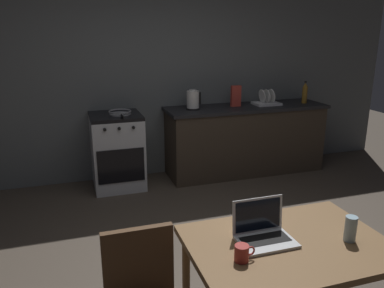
# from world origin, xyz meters

# --- Properties ---
(ground_plane) EXTENTS (12.00, 12.00, 0.00)m
(ground_plane) POSITION_xyz_m (0.00, 0.00, 0.00)
(ground_plane) COLOR #473D33
(back_wall) EXTENTS (6.40, 0.10, 2.70)m
(back_wall) POSITION_xyz_m (0.30, 2.35, 1.35)
(back_wall) COLOR #585D5E
(back_wall) RESTS_ON ground_plane
(kitchen_counter) EXTENTS (2.16, 0.64, 0.91)m
(kitchen_counter) POSITION_xyz_m (1.19, 2.00, 0.46)
(kitchen_counter) COLOR #382D23
(kitchen_counter) RESTS_ON ground_plane
(stove_oven) EXTENTS (0.60, 0.62, 0.91)m
(stove_oven) POSITION_xyz_m (-0.52, 1.99, 0.46)
(stove_oven) COLOR #B7BABF
(stove_oven) RESTS_ON ground_plane
(dining_table) EXTENTS (1.15, 0.80, 0.71)m
(dining_table) POSITION_xyz_m (0.09, -0.88, 0.64)
(dining_table) COLOR brown
(dining_table) RESTS_ON ground_plane
(laptop) EXTENTS (0.32, 0.24, 0.23)m
(laptop) POSITION_xyz_m (-0.04, -0.81, 0.76)
(laptop) COLOR silver
(laptop) RESTS_ON dining_table
(electric_kettle) EXTENTS (0.19, 0.16, 0.25)m
(electric_kettle) POSITION_xyz_m (0.45, 2.00, 1.03)
(electric_kettle) COLOR black
(electric_kettle) RESTS_ON kitchen_counter
(bottle) EXTENTS (0.07, 0.07, 0.30)m
(bottle) POSITION_xyz_m (2.04, 1.95, 1.06)
(bottle) COLOR #8C601E
(bottle) RESTS_ON kitchen_counter
(frying_pan) EXTENTS (0.27, 0.44, 0.05)m
(frying_pan) POSITION_xyz_m (-0.47, 1.97, 0.94)
(frying_pan) COLOR gray
(frying_pan) RESTS_ON stove_oven
(coffee_mug) EXTENTS (0.12, 0.08, 0.09)m
(coffee_mug) POSITION_xyz_m (-0.25, -0.96, 0.76)
(coffee_mug) COLOR #9E2D28
(coffee_mug) RESTS_ON dining_table
(drinking_glass) EXTENTS (0.07, 0.07, 0.15)m
(drinking_glass) POSITION_xyz_m (0.43, -0.97, 0.79)
(drinking_glass) COLOR #99B7C6
(drinking_glass) RESTS_ON dining_table
(cereal_box) EXTENTS (0.13, 0.05, 0.27)m
(cereal_box) POSITION_xyz_m (1.04, 2.02, 1.05)
(cereal_box) COLOR #B2382D
(cereal_box) RESTS_ON kitchen_counter
(dish_rack) EXTENTS (0.34, 0.26, 0.21)m
(dish_rack) POSITION_xyz_m (1.49, 2.00, 0.96)
(dish_rack) COLOR silver
(dish_rack) RESTS_ON kitchen_counter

